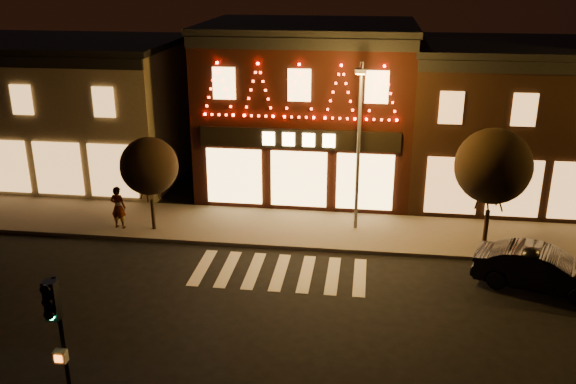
% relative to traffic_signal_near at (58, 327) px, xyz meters
% --- Properties ---
extents(ground, '(120.00, 120.00, 0.00)m').
position_rel_traffic_signal_near_xyz_m(ground, '(3.80, 5.25, -3.10)').
color(ground, black).
rests_on(ground, ground).
extents(sidewalk_far, '(44.00, 4.00, 0.15)m').
position_rel_traffic_signal_near_xyz_m(sidewalk_far, '(5.80, 13.25, -3.03)').
color(sidewalk_far, '#47423D').
rests_on(sidewalk_far, ground).
extents(building_left, '(12.20, 8.28, 7.30)m').
position_rel_traffic_signal_near_xyz_m(building_left, '(-9.20, 19.24, 0.56)').
color(building_left, '#695F4B').
rests_on(building_left, ground).
extents(building_pulp, '(10.20, 8.34, 8.30)m').
position_rel_traffic_signal_near_xyz_m(building_pulp, '(3.80, 19.23, 1.06)').
color(building_pulp, black).
rests_on(building_pulp, ground).
extents(building_right_a, '(9.20, 8.28, 7.50)m').
position_rel_traffic_signal_near_xyz_m(building_right_a, '(13.30, 19.24, 0.66)').
color(building_right_a, black).
rests_on(building_right_a, ground).
extents(traffic_signal_near, '(0.30, 0.43, 4.18)m').
position_rel_traffic_signal_near_xyz_m(traffic_signal_near, '(0.00, 0.00, 0.00)').
color(traffic_signal_near, black).
rests_on(traffic_signal_near, sidewalk_near).
extents(streetlamp_mid, '(0.45, 1.63, 7.14)m').
position_rel_traffic_signal_near_xyz_m(streetlamp_mid, '(6.49, 13.33, 1.24)').
color(streetlamp_mid, '#59595E').
rests_on(streetlamp_mid, sidewalk_far).
extents(tree_left, '(2.43, 2.43, 4.07)m').
position_rel_traffic_signal_near_xyz_m(tree_left, '(-2.15, 12.26, -0.11)').
color(tree_left, black).
rests_on(tree_left, sidewalk_far).
extents(tree_right, '(2.96, 2.96, 4.94)m').
position_rel_traffic_signal_near_xyz_m(tree_right, '(11.71, 12.20, 0.51)').
color(tree_right, black).
rests_on(tree_right, sidewalk_far).
extents(dark_sedan, '(4.90, 3.01, 1.53)m').
position_rel_traffic_signal_near_xyz_m(dark_sedan, '(13.19, 9.26, -2.34)').
color(dark_sedan, black).
rests_on(dark_sedan, ground).
extents(pedestrian, '(0.74, 0.54, 1.89)m').
position_rel_traffic_signal_near_xyz_m(pedestrian, '(-3.66, 12.19, -2.01)').
color(pedestrian, gray).
rests_on(pedestrian, sidewalk_far).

